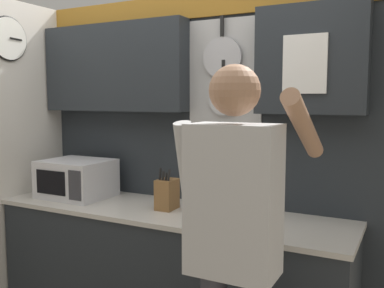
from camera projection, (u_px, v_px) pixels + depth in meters
base_cabinet_counter at (167, 276)px, 2.83m from camera, size 2.38×0.63×0.89m
back_wall_unit at (184, 121)px, 2.98m from camera, size 2.95×0.22×2.32m
microwave at (77, 178)px, 3.13m from camera, size 0.48×0.41×0.27m
knife_block at (167, 194)px, 2.78m from camera, size 0.11×0.15×0.27m
utensil_crock at (223, 204)px, 2.60m from camera, size 0.12×0.12×0.35m
person at (234, 230)px, 1.83m from camera, size 0.54×0.64×1.75m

